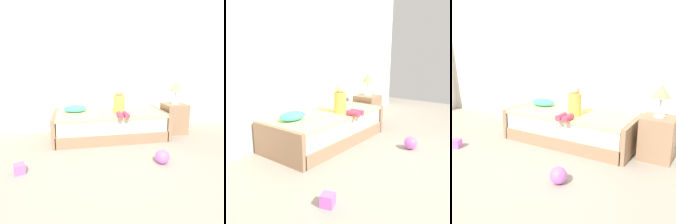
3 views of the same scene
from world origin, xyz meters
The scene contains 9 objects.
ground_plane centered at (0.00, 0.00, 0.00)m, with size 9.20×9.20×0.00m, color #9E9384.
wall_rear centered at (0.00, 2.60, 1.45)m, with size 7.20×0.10×2.90m, color silver.
bed centered at (0.14, 2.00, 0.25)m, with size 2.11×1.00×0.50m.
nightstand centered at (1.49, 2.01, 0.30)m, with size 0.44×0.44×0.60m, color #997556.
table_lamp centered at (1.49, 2.01, 0.94)m, with size 0.24×0.24×0.45m.
child_figure centered at (0.29, 1.77, 0.70)m, with size 0.20×0.51×0.50m.
pillow centered at (-0.50, 2.10, 0.56)m, with size 0.44×0.30×0.13m, color #4CCCBC.
toy_ball centered at (0.68, 0.73, 0.10)m, with size 0.20×0.20×0.20m, color #CC66D8.
toy_block centered at (-1.25, 0.82, 0.06)m, with size 0.13×0.13×0.13m, color #CC66D8.
Camera 2 is at (-2.94, -0.60, 1.50)m, focal length 40.35 mm.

